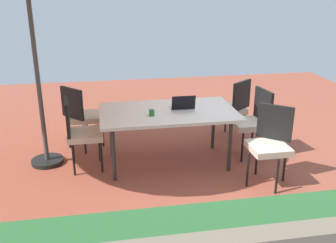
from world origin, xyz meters
name	(u,v)px	position (x,y,z in m)	size (l,w,h in m)	color
ground_plane	(168,163)	(0.00, 0.00, -0.01)	(10.00, 10.00, 0.02)	#9E4C38
dining_table	(168,114)	(0.00, 0.00, 0.72)	(1.83, 1.07, 0.77)	silver
chair_west	(253,119)	(-1.24, -0.05, 0.55)	(0.49, 0.48, 0.98)	beige
chair_southeast	(81,114)	(1.19, -0.72, 0.55)	(0.59, 0.59, 0.98)	beige
chair_southwest	(233,106)	(-1.17, -0.70, 0.55)	(0.58, 0.58, 0.98)	beige
chair_east	(80,131)	(1.17, -0.03, 0.55)	(0.47, 0.46, 0.98)	beige
chair_northwest	(270,141)	(-1.15, 0.75, 0.55)	(0.58, 0.59, 0.98)	beige
laptop	(182,106)	(-0.20, -0.02, 0.82)	(0.32, 0.25, 0.21)	#B7B7BC
cup	(152,113)	(0.24, 0.16, 0.81)	(0.07, 0.07, 0.08)	#286B33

